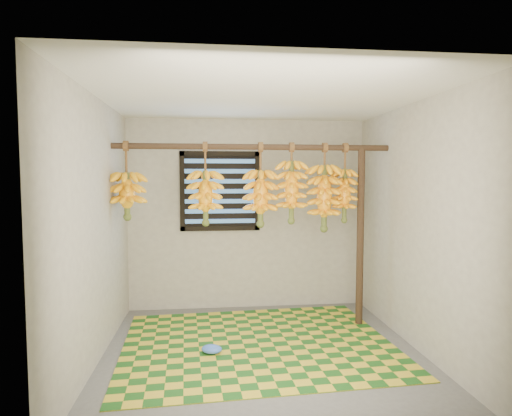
{
  "coord_description": "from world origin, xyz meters",
  "views": [
    {
      "loc": [
        -0.51,
        -3.92,
        1.67
      ],
      "look_at": [
        0.0,
        0.55,
        1.35
      ],
      "focal_mm": 30.0,
      "sensor_mm": 36.0,
      "label": 1
    }
  ],
  "objects": [
    {
      "name": "floor",
      "position": [
        0.0,
        0.0,
        -0.01
      ],
      "size": [
        3.0,
        3.0,
        0.01
      ],
      "primitive_type": "cube",
      "color": "#555555",
      "rests_on": "ground"
    },
    {
      "name": "wall_left",
      "position": [
        -1.5,
        0.0,
        1.2
      ],
      "size": [
        0.01,
        3.0,
        2.4
      ],
      "primitive_type": "cube",
      "color": "gray",
      "rests_on": "floor"
    },
    {
      "name": "banana_bunch_e",
      "position": [
        0.78,
        0.7,
        1.45
      ],
      "size": [
        0.37,
        0.37,
        0.97
      ],
      "color": "brown",
      "rests_on": "hanging_pole"
    },
    {
      "name": "ceiling",
      "position": [
        0.0,
        0.0,
        2.4
      ],
      "size": [
        3.0,
        3.0,
        0.01
      ],
      "primitive_type": "cube",
      "color": "silver",
      "rests_on": "wall_back"
    },
    {
      "name": "wall_back",
      "position": [
        0.0,
        1.5,
        1.2
      ],
      "size": [
        3.0,
        0.01,
        2.4
      ],
      "primitive_type": "cube",
      "color": "gray",
      "rests_on": "floor"
    },
    {
      "name": "banana_bunch_f",
      "position": [
        1.01,
        0.7,
        1.47
      ],
      "size": [
        0.28,
        0.28,
        0.88
      ],
      "color": "brown",
      "rests_on": "hanging_pole"
    },
    {
      "name": "wall_right",
      "position": [
        1.5,
        0.0,
        1.2
      ],
      "size": [
        0.01,
        3.0,
        2.4
      ],
      "primitive_type": "cube",
      "color": "gray",
      "rests_on": "floor"
    },
    {
      "name": "banana_bunch_b",
      "position": [
        -0.53,
        0.7,
        1.46
      ],
      "size": [
        0.35,
        0.35,
        0.88
      ],
      "color": "brown",
      "rests_on": "hanging_pole"
    },
    {
      "name": "window",
      "position": [
        -0.35,
        1.48,
        1.5
      ],
      "size": [
        1.0,
        0.04,
        1.0
      ],
      "color": "black",
      "rests_on": "wall_back"
    },
    {
      "name": "hanging_pole",
      "position": [
        0.0,
        0.7,
        2.0
      ],
      "size": [
        3.0,
        0.06,
        0.06
      ],
      "primitive_type": "cylinder",
      "rotation": [
        0.0,
        1.57,
        0.0
      ],
      "color": "#3F291B",
      "rests_on": "wall_left"
    },
    {
      "name": "support_post",
      "position": [
        1.2,
        0.7,
        1.0
      ],
      "size": [
        0.08,
        0.08,
        2.0
      ],
      "primitive_type": "cylinder",
      "color": "#3F291B",
      "rests_on": "floor"
    },
    {
      "name": "banana_bunch_d",
      "position": [
        0.41,
        0.7,
        1.51
      ],
      "size": [
        0.34,
        0.34,
        0.88
      ],
      "color": "brown",
      "rests_on": "hanging_pole"
    },
    {
      "name": "banana_bunch_c",
      "position": [
        0.07,
        0.7,
        1.45
      ],
      "size": [
        0.35,
        0.35,
        0.91
      ],
      "color": "brown",
      "rests_on": "hanging_pole"
    },
    {
      "name": "plastic_bag",
      "position": [
        -0.48,
        0.04,
        0.05
      ],
      "size": [
        0.23,
        0.19,
        0.08
      ],
      "primitive_type": "ellipsoid",
      "rotation": [
        0.0,
        0.0,
        -0.28
      ],
      "color": "blue",
      "rests_on": "woven_mat"
    },
    {
      "name": "woven_mat",
      "position": [
        -0.02,
        0.25,
        0.01
      ],
      "size": [
        2.76,
        2.26,
        0.01
      ],
      "primitive_type": "cube",
      "rotation": [
        0.0,
        0.0,
        0.05
      ],
      "color": "#1B5318",
      "rests_on": "floor"
    },
    {
      "name": "banana_bunch_a",
      "position": [
        -1.35,
        0.7,
        1.48
      ],
      "size": [
        0.37,
        0.37,
        0.81
      ],
      "color": "brown",
      "rests_on": "hanging_pole"
    }
  ]
}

